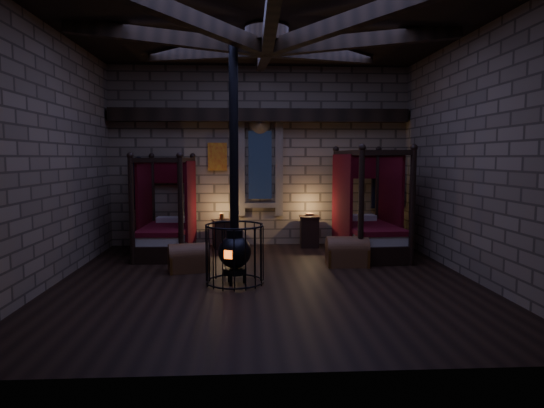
{
  "coord_description": "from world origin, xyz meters",
  "views": [
    {
      "loc": [
        -0.37,
        -8.0,
        2.08
      ],
      "look_at": [
        0.12,
        0.6,
        1.25
      ],
      "focal_mm": 32.0,
      "sensor_mm": 36.0,
      "label": 1
    }
  ],
  "objects": [
    {
      "name": "bed_left",
      "position": [
        -2.05,
        2.46,
        0.51
      ],
      "size": [
        1.11,
        2.02,
        2.08
      ],
      "rotation": [
        0.0,
        0.0,
        -0.03
      ],
      "color": "black",
      "rests_on": "ground"
    },
    {
      "name": "nightstand_left",
      "position": [
        -0.89,
        3.04,
        0.34
      ],
      "size": [
        0.49,
        0.48,
        0.81
      ],
      "rotation": [
        0.0,
        0.0,
        0.22
      ],
      "color": "black",
      "rests_on": "ground"
    },
    {
      "name": "trunk_right",
      "position": [
        1.6,
        1.09,
        0.26
      ],
      "size": [
        0.81,
        0.54,
        0.58
      ],
      "rotation": [
        0.0,
        0.0,
        -0.04
      ],
      "color": "brown",
      "rests_on": "ground"
    },
    {
      "name": "bed_right",
      "position": [
        2.28,
        2.13,
        0.55
      ],
      "size": [
        1.24,
        2.19,
        2.23
      ],
      "rotation": [
        0.0,
        0.0,
        0.06
      ],
      "color": "black",
      "rests_on": "ground"
    },
    {
      "name": "room",
      "position": [
        -0.0,
        0.09,
        3.74
      ],
      "size": [
        7.02,
        7.02,
        4.29
      ],
      "color": "black",
      "rests_on": "ground"
    },
    {
      "name": "nightstand_right",
      "position": [
        1.13,
        3.09,
        0.37
      ],
      "size": [
        0.47,
        0.45,
        0.79
      ],
      "rotation": [
        0.0,
        0.0,
        -0.04
      ],
      "color": "black",
      "rests_on": "ground"
    },
    {
      "name": "trunk_left",
      "position": [
        -1.4,
        0.8,
        0.23
      ],
      "size": [
        0.81,
        0.61,
        0.53
      ],
      "rotation": [
        0.0,
        0.0,
        0.24
      ],
      "color": "brown",
      "rests_on": "ground"
    },
    {
      "name": "stove",
      "position": [
        -0.54,
        -0.12,
        0.61
      ],
      "size": [
        0.97,
        0.97,
        4.05
      ],
      "rotation": [
        0.0,
        0.0,
        -0.39
      ],
      "color": "black",
      "rests_on": "ground"
    }
  ]
}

